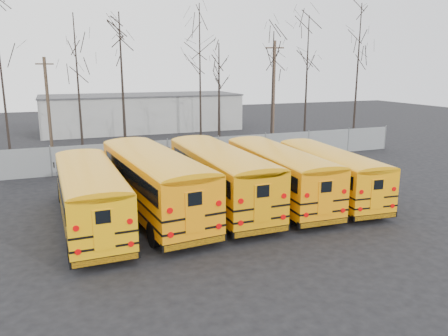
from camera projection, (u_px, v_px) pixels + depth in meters
name	position (u px, v px, depth m)	size (l,w,h in m)	color
ground	(229.00, 217.00, 21.38)	(120.00, 120.00, 0.00)	black
fence	(168.00, 153.00, 32.04)	(40.00, 0.04, 2.00)	gray
distant_building	(142.00, 113.00, 50.67)	(22.00, 8.00, 4.00)	#ADADA8
bus_a	(89.00, 191.00, 19.58)	(2.68, 10.77, 3.00)	black
bus_b	(153.00, 177.00, 21.23)	(3.81, 12.01, 3.31)	black
bus_c	(219.00, 172.00, 22.55)	(2.67, 11.50, 3.21)	black
bus_d	(277.00, 170.00, 23.45)	(2.89, 10.95, 3.04)	black
bus_e	(328.00, 170.00, 24.12)	(3.16, 10.22, 2.82)	black
utility_pole_left	(48.00, 108.00, 34.16)	(1.33, 0.67, 7.95)	#4A3929
utility_pole_right	(273.00, 93.00, 40.10)	(1.63, 0.68, 9.50)	#4F3B2C
tree_2	(2.00, 84.00, 29.08)	(0.26, 0.26, 12.20)	black
tree_3	(79.00, 92.00, 31.34)	(0.26, 0.26, 10.88)	black
tree_4	(123.00, 87.00, 34.43)	(0.26, 0.26, 11.31)	black
tree_5	(200.00, 84.00, 33.61)	(0.26, 0.26, 11.82)	black
tree_6	(219.00, 99.00, 36.41)	(0.26, 0.26, 9.10)	black
tree_7	(272.00, 93.00, 36.81)	(0.26, 0.26, 10.05)	black
tree_8	(306.00, 83.00, 39.42)	(0.26, 0.26, 11.61)	black
tree_9	(357.00, 77.00, 39.37)	(0.26, 0.26, 12.63)	black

